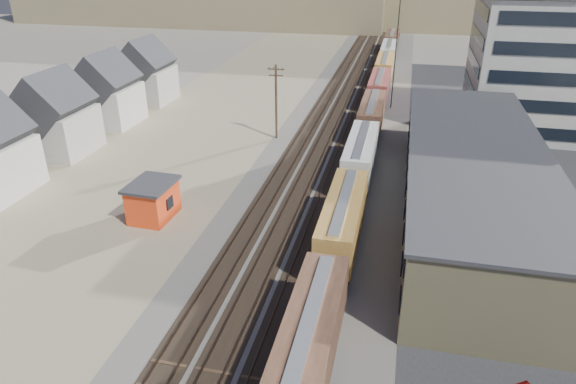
% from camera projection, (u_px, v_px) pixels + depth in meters
% --- Properties ---
extents(ground, '(300.00, 300.00, 0.00)m').
position_uv_depth(ground, '(244.00, 378.00, 31.42)').
color(ground, '#6B6356').
rests_on(ground, ground).
extents(ballast_bed, '(18.00, 200.00, 0.06)m').
position_uv_depth(ballast_bed, '(346.00, 124.00, 75.22)').
color(ballast_bed, '#4C4742').
rests_on(ballast_bed, ground).
extents(dirt_yard, '(24.00, 180.00, 0.03)m').
position_uv_depth(dirt_yard, '(192.00, 137.00, 70.49)').
color(dirt_yard, gray).
rests_on(dirt_yard, ground).
extents(asphalt_lot, '(26.00, 120.00, 0.04)m').
position_uv_depth(asphalt_lot, '(524.00, 180.00, 57.66)').
color(asphalt_lot, '#232326').
rests_on(asphalt_lot, ground).
extents(rail_tracks, '(11.40, 200.00, 0.24)m').
position_uv_depth(rail_tracks, '(342.00, 124.00, 75.29)').
color(rail_tracks, black).
rests_on(rail_tracks, ground).
extents(freight_train, '(3.00, 119.74, 4.46)m').
position_uv_depth(freight_train, '(376.00, 100.00, 77.10)').
color(freight_train, black).
rests_on(freight_train, ground).
extents(warehouse, '(12.40, 40.40, 7.25)m').
position_uv_depth(warehouse, '(472.00, 181.00, 48.71)').
color(warehouse, tan).
rests_on(warehouse, ground).
extents(office_tower, '(22.60, 18.60, 18.45)m').
position_uv_depth(office_tower, '(558.00, 63.00, 69.89)').
color(office_tower, '#9E998E').
rests_on(office_tower, ground).
extents(utility_pole_north, '(2.20, 0.32, 10.00)m').
position_uv_depth(utility_pole_north, '(276.00, 100.00, 67.61)').
color(utility_pole_north, '#382619').
rests_on(utility_pole_north, ground).
extents(radio_mast, '(1.20, 0.16, 18.00)m').
position_uv_depth(radio_mast, '(396.00, 50.00, 78.79)').
color(radio_mast, black).
rests_on(radio_mast, ground).
extents(townhouse_row, '(8.15, 68.16, 10.47)m').
position_uv_depth(townhouse_row, '(22.00, 135.00, 58.26)').
color(townhouse_row, '#B7B2A8').
rests_on(townhouse_row, ground).
extents(maintenance_shed, '(4.12, 5.22, 3.70)m').
position_uv_depth(maintenance_shed, '(153.00, 200.00, 48.99)').
color(maintenance_shed, '#EA3E16').
rests_on(maintenance_shed, ground).
extents(parked_car_blue, '(5.00, 5.72, 1.46)m').
position_uv_depth(parked_car_blue, '(538.00, 158.00, 61.61)').
color(parked_car_blue, navy).
rests_on(parked_car_blue, ground).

